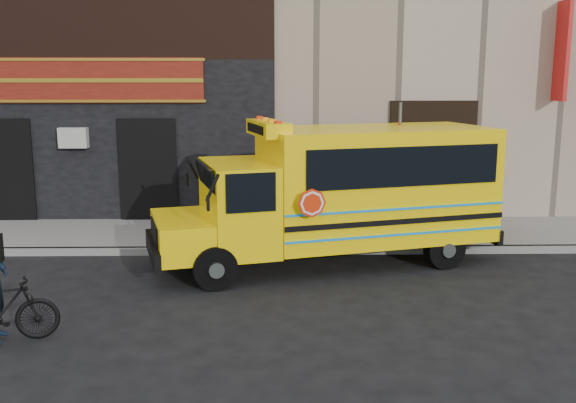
# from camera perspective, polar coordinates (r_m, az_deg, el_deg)

# --- Properties ---
(ground) EXTENTS (120.00, 120.00, 0.00)m
(ground) POSITION_cam_1_polar(r_m,az_deg,el_deg) (11.36, -1.18, -8.24)
(ground) COLOR black
(ground) RESTS_ON ground
(curb) EXTENTS (40.00, 0.20, 0.15)m
(curb) POSITION_cam_1_polar(r_m,az_deg,el_deg) (13.82, -1.16, -4.37)
(curb) COLOR gray
(curb) RESTS_ON ground
(sidewalk) EXTENTS (40.00, 3.00, 0.15)m
(sidewalk) POSITION_cam_1_polar(r_m,az_deg,el_deg) (15.27, -1.15, -2.86)
(sidewalk) COLOR slate
(sidewalk) RESTS_ON ground
(building) EXTENTS (20.00, 10.70, 12.00)m
(building) POSITION_cam_1_polar(r_m,az_deg,el_deg) (21.30, -1.32, 17.50)
(building) COLOR tan
(building) RESTS_ON sidewalk
(school_bus) EXTENTS (7.22, 3.88, 2.92)m
(school_bus) POSITION_cam_1_polar(r_m,az_deg,el_deg) (12.94, 5.06, 1.04)
(school_bus) COLOR black
(school_bus) RESTS_ON ground
(sign_pole) EXTENTS (0.09, 0.28, 3.21)m
(sign_pole) POSITION_cam_1_polar(r_m,az_deg,el_deg) (13.96, 9.78, 2.74)
(sign_pole) COLOR #48514C
(sign_pole) RESTS_ON ground
(bicycle) EXTENTS (1.66, 0.87, 0.96)m
(bicycle) POSITION_cam_1_polar(r_m,az_deg,el_deg) (10.12, -24.21, -8.86)
(bicycle) COLOR black
(bicycle) RESTS_ON ground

